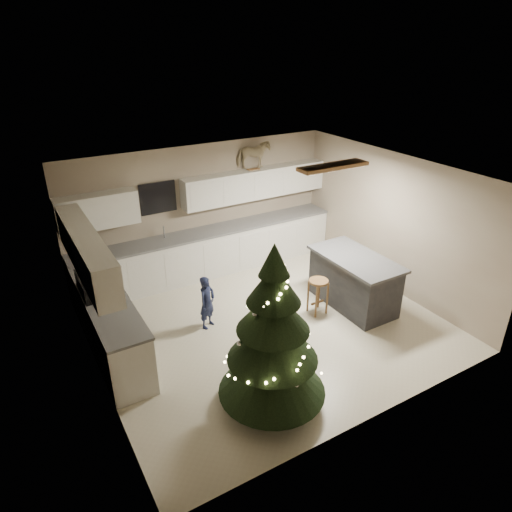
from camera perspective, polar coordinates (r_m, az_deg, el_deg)
name	(u,v)px	position (r m, az deg, el deg)	size (l,w,h in m)	color
ground_plane	(266,324)	(7.90, 1.30, -8.49)	(5.50, 5.50, 0.00)	beige
room_shell	(269,229)	(7.07, 1.59, 3.34)	(5.52, 5.02, 2.61)	gray
cabinetry	(177,259)	(8.47, -9.80, -0.43)	(5.50, 3.20, 2.00)	silver
island	(354,281)	(8.39, 12.11, -3.05)	(0.90, 1.70, 0.95)	black
bar_stool	(318,288)	(8.03, 7.78, -4.02)	(0.34, 0.34, 0.65)	brown
christmas_tree	(273,343)	(5.85, 2.10, -10.84)	(1.47, 1.42, 2.36)	#3F2816
toddler	(207,302)	(7.64, -6.13, -5.78)	(0.34, 0.22, 0.94)	black
rocking_horse	(253,155)	(9.33, -0.36, 12.53)	(0.72, 0.47, 0.58)	brown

